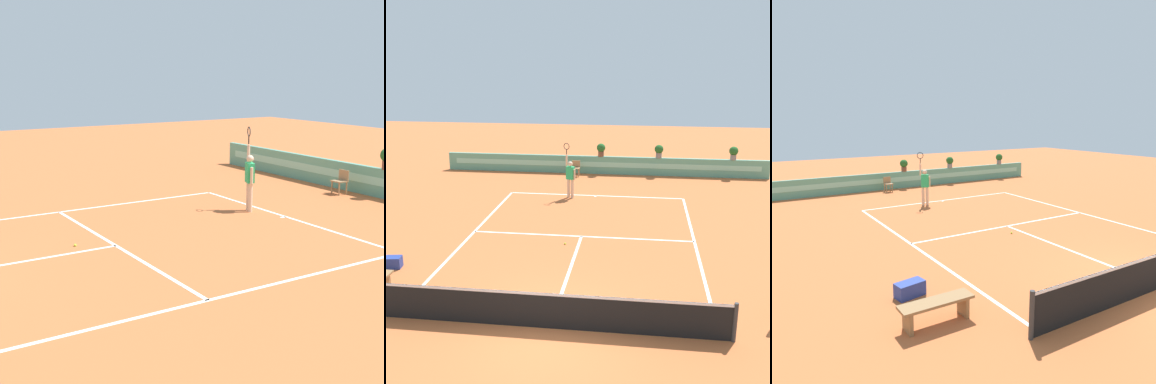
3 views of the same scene
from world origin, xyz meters
TOP-DOWN VIEW (x-y plane):
  - ground_plane at (0.00, 6.00)m, footprint 60.00×60.00m
  - court_lines at (0.00, 6.72)m, footprint 8.32×11.94m
  - ball_kid_chair at (-1.47, 15.66)m, footprint 0.44×0.44m
  - tennis_player at (-1.15, 11.40)m, footprint 0.58×0.34m
  - tennis_ball_near_baseline at (-0.48, 5.52)m, footprint 0.07×0.07m

SIDE VIEW (x-z plane):
  - ground_plane at x=0.00m, z-range 0.00..0.00m
  - court_lines at x=0.00m, z-range 0.00..0.01m
  - tennis_ball_near_baseline at x=-0.48m, z-range 0.00..0.07m
  - ball_kid_chair at x=-1.47m, z-range 0.05..0.90m
  - tennis_player at x=-1.15m, z-range -0.24..2.34m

